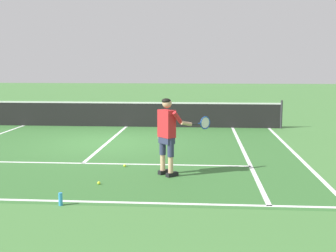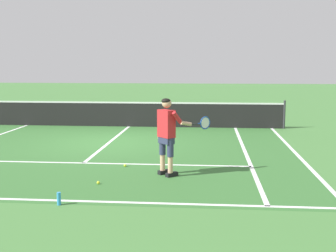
{
  "view_description": "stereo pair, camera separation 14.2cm",
  "coord_description": "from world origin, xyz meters",
  "px_view_note": "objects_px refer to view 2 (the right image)",
  "views": [
    {
      "loc": [
        2.91,
        -13.51,
        2.47
      ],
      "look_at": [
        2.16,
        -3.57,
        1.05
      ],
      "focal_mm": 47.51,
      "sensor_mm": 36.0,
      "label": 1
    },
    {
      "loc": [
        3.05,
        -13.5,
        2.47
      ],
      "look_at": [
        2.16,
        -3.57,
        1.05
      ],
      "focal_mm": 47.51,
      "sensor_mm": 36.0,
      "label": 2
    }
  ],
  "objects_px": {
    "tennis_ball_near_feet": "(98,183)",
    "water_bottle": "(59,199)",
    "tennis_player": "(168,131)",
    "tennis_ball_by_baseline": "(125,165)"
  },
  "relations": [
    {
      "from": "tennis_player",
      "to": "tennis_ball_by_baseline",
      "type": "height_order",
      "value": "tennis_player"
    },
    {
      "from": "tennis_player",
      "to": "water_bottle",
      "type": "xyz_separation_m",
      "value": [
        -1.71,
        -2.23,
        -0.88
      ]
    },
    {
      "from": "tennis_ball_near_feet",
      "to": "water_bottle",
      "type": "height_order",
      "value": "water_bottle"
    },
    {
      "from": "tennis_ball_by_baseline",
      "to": "tennis_player",
      "type": "bearing_deg",
      "value": -33.32
    },
    {
      "from": "tennis_ball_near_feet",
      "to": "water_bottle",
      "type": "bearing_deg",
      "value": -104.54
    },
    {
      "from": "tennis_ball_by_baseline",
      "to": "tennis_ball_near_feet",
      "type": "bearing_deg",
      "value": -99.5
    },
    {
      "from": "tennis_player",
      "to": "tennis_ball_near_feet",
      "type": "distance_m",
      "value": 1.86
    },
    {
      "from": "water_bottle",
      "to": "tennis_ball_by_baseline",
      "type": "bearing_deg",
      "value": 78.12
    },
    {
      "from": "tennis_ball_near_feet",
      "to": "tennis_ball_by_baseline",
      "type": "xyz_separation_m",
      "value": [
        0.26,
        1.57,
        0.0
      ]
    },
    {
      "from": "tennis_ball_near_feet",
      "to": "tennis_ball_by_baseline",
      "type": "bearing_deg",
      "value": 80.5
    }
  ]
}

